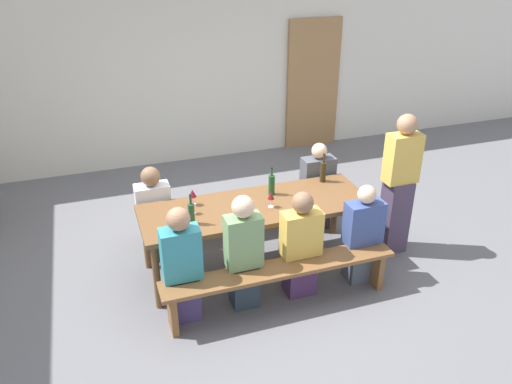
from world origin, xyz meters
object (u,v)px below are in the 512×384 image
Objects in this scene: bench_far at (236,207)px; seated_guest_near_2 at (301,246)px; seated_guest_near_0 at (182,267)px; seated_guest_near_3 at (362,237)px; bench_near at (281,275)px; wine_glass_0 at (192,194)px; standing_host at (399,187)px; wooden_door at (313,85)px; seated_guest_far_1 at (317,189)px; wine_glass_1 at (271,196)px; wine_glass_2 at (192,203)px; wine_bottle_2 at (191,213)px; seated_guest_near_1 at (244,254)px; wine_bottle_0 at (272,184)px; wine_bottle_1 at (323,171)px; seated_guest_far_0 at (154,215)px; tasting_table at (256,211)px.

seated_guest_near_2 is (0.27, -1.28, 0.17)m from bench_far.
seated_guest_near_3 is (1.85, -0.00, -0.05)m from seated_guest_near_0.
seated_guest_near_3 reaches higher than bench_near.
seated_guest_near_2 is at bearing -41.54° from wine_glass_0.
seated_guest_near_2 is at bearing -90.00° from seated_guest_near_0.
bench_far is 1.58m from seated_guest_near_0.
standing_host is (2.19, -0.40, -0.09)m from wine_glass_0.
wooden_door reaches higher than seated_guest_far_1.
wine_glass_1 is 1.13m from seated_guest_far_1.
wine_glass_2 is at bearing -71.94° from seated_guest_far_1.
wine_bottle_2 is at bearing -104.09° from wine_glass_2.
wine_bottle_2 is at bearing 67.60° from seated_guest_near_2.
wine_glass_0 is 0.89m from seated_guest_near_1.
seated_guest_near_0 is (-1.14, -0.74, -0.31)m from wine_bottle_0.
wine_bottle_0 is 0.85m from wine_glass_0.
wine_bottle_1 is at bearing 15.76° from wine_bottle_2.
bench_far is 2.12× the size of seated_guest_far_0.
seated_guest_far_0 is (-1.88, 0.27, -0.36)m from wine_bottle_1.
seated_guest_near_2 is 0.69× the size of standing_host.
tasting_table is at bearing -123.48° from wooden_door.
tasting_table is at bearing 12.90° from wine_bottle_2.
standing_host is (-0.48, -3.30, -0.26)m from wooden_door.
wine_glass_1 is at bearing 4.88° from wine_bottle_2.
wine_bottle_1 is (0.90, 1.00, 0.51)m from bench_near.
wooden_door is 3.76m from tasting_table.
seated_guest_near_0 reaches higher than bench_far.
tasting_table is 0.35m from wine_bottle_0.
wine_glass_0 is (-0.85, 0.04, 0.01)m from wine_bottle_0.
wine_bottle_0 reaches higher than bench_far.
seated_guest_far_1 is at bearing 74.75° from wine_bottle_1.
seated_guest_near_0 is at bearing -148.00° from tasting_table.
seated_guest_near_2 is (0.88, -0.78, -0.35)m from wine_glass_0.
wine_glass_2 is 1.75m from seated_guest_near_3.
seated_guest_near_1 reaches higher than bench_far.
wine_glass_2 is at bearing -131.42° from wooden_door.
wine_glass_1 is 1.34m from seated_guest_far_0.
standing_host is at bearing -0.55° from wine_bottle_2.
seated_guest_near_0 is at bearing -155.36° from wine_glass_1.
standing_host reaches higher than wine_bottle_1.
seated_guest_near_1 reaches higher than wine_glass_0.
seated_guest_near_2 reaches higher than seated_guest_far_0.
wooden_door is at bearing 47.35° from wine_glass_0.
wine_bottle_0 is 0.29× the size of seated_guest_far_0.
wine_bottle_2 is (-0.71, -0.88, 0.50)m from bench_far.
wine_bottle_2 is 0.28× the size of seated_guest_near_2.
wooden_door is 6.24× the size of wine_bottle_1.
tasting_table is at bearing -58.00° from seated_guest_near_0.
wine_bottle_0 is 0.97m from seated_guest_near_1.
standing_host reaches higher than seated_guest_near_1.
wine_glass_1 reaches higher than wine_glass_2.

